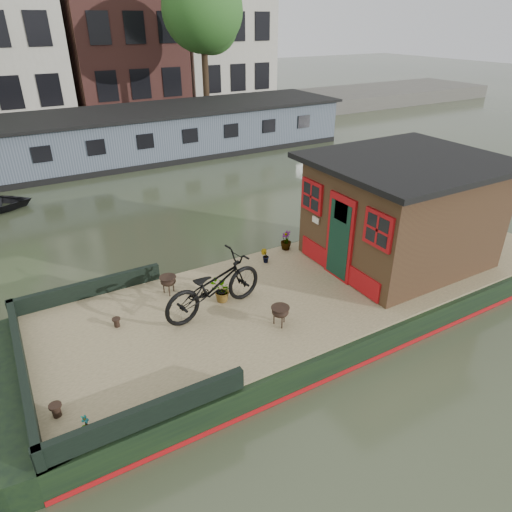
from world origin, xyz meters
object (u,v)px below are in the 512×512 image
brazier_rear (169,285)px  brazier_front (280,316)px  bicycle (213,286)px  cabin (402,210)px

brazier_rear → brazier_front: bearing=-56.1°
bicycle → brazier_rear: bearing=18.4°
bicycle → cabin: bearing=-101.6°
brazier_rear → bicycle: bearing=-62.0°
cabin → bicycle: size_ratio=1.87×
bicycle → brazier_rear: (-0.55, 1.04, -0.36)m
brazier_front → cabin: bearing=12.9°
cabin → brazier_front: cabin is taller
cabin → brazier_front: 4.05m
bicycle → brazier_rear: size_ratio=5.41×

